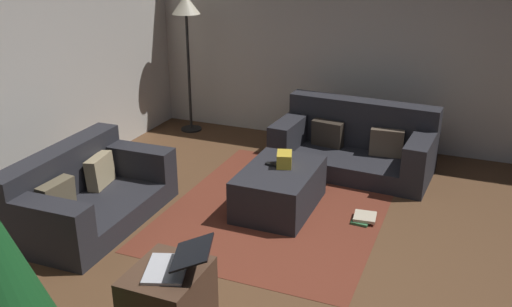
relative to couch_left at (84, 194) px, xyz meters
name	(u,v)px	position (x,y,z in m)	size (l,w,h in m)	color
ground_plane	(313,275)	(-0.08, -2.25, -0.26)	(6.40, 6.40, 0.00)	brown
corner_partition	(394,43)	(3.06, -2.25, 1.04)	(0.12, 6.40, 2.60)	beige
couch_left	(84,194)	(0.00, 0.00, 0.00)	(1.59, 0.94, 0.67)	#26262B
couch_right	(356,145)	(2.17, -2.06, 0.02)	(0.99, 1.77, 0.75)	#26262B
ottoman	(279,189)	(0.90, -1.60, -0.05)	(0.99, 0.66, 0.42)	#26262B
gift_box	(284,159)	(0.99, -1.62, 0.22)	(0.21, 0.14, 0.14)	gold
tv_remote	(273,165)	(0.95, -1.52, 0.16)	(0.05, 0.16, 0.02)	black
laptop	(176,263)	(-1.19, -1.69, 0.37)	(0.45, 0.49, 0.18)	silver
book_stack	(364,218)	(0.96, -2.43, -0.23)	(0.26, 0.22, 0.06)	#387A47
corner_lamp	(186,16)	(2.65, 0.32, 1.27)	(0.36, 0.36, 1.80)	black
area_rug	(279,208)	(0.90, -1.60, -0.26)	(2.60, 2.00, 0.01)	brown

